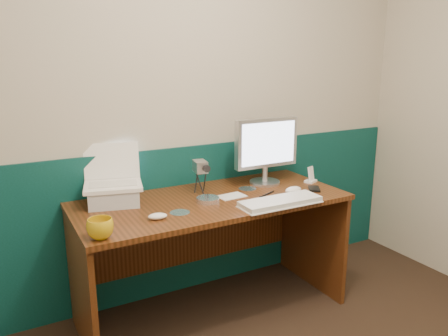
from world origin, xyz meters
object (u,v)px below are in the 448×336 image
keyboard (280,202)px  mug (100,229)px  camcorder (200,177)px  laptop (112,165)px  monitor (265,150)px  desk (212,257)px

keyboard → mug: size_ratio=3.92×
camcorder → laptop: bearing=-175.4°
keyboard → laptop: bearing=151.0°
monitor → keyboard: (-0.16, -0.40, -0.21)m
monitor → mug: (-1.17, -0.39, -0.18)m
monitor → mug: bearing=-161.0°
monitor → keyboard: 0.48m
desk → keyboard: 0.56m
keyboard → camcorder: camcorder is taller
laptop → monitor: size_ratio=0.71×
laptop → keyboard: laptop is taller
desk → camcorder: size_ratio=7.85×
keyboard → camcorder: 0.52m
monitor → laptop: bearing=176.7°
laptop → monitor: bearing=10.3°
laptop → keyboard: size_ratio=0.66×
desk → keyboard: bearing=-44.0°
monitor → camcorder: size_ratio=2.19×
monitor → camcorder: bearing=177.9°
desk → keyboard: keyboard is taller
desk → mug: size_ratio=13.12×
monitor → camcorder: (-0.46, 0.02, -0.12)m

